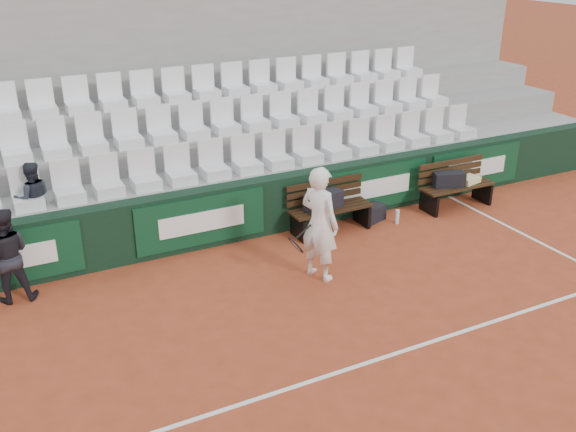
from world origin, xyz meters
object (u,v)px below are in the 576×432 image
object	(u,v)px
ball_kid	(6,256)
spectator_c	(28,170)
sports_bag_ground	(372,213)
sports_bag_right	(449,179)
bench_left	(331,219)
bench_right	(456,196)
tennis_player	(319,224)
water_bottle_far	(397,217)
sports_bag_left	(324,201)
water_bottle_near	(315,234)

from	to	relation	value
ball_kid	spectator_c	xyz separation A→B (m)	(0.54, 0.94, 0.87)
sports_bag_ground	sports_bag_right	bearing A→B (deg)	-5.09
bench_left	bench_right	size ratio (longest dim) A/B	1.00
sports_bag_right	tennis_player	distance (m)	3.73
sports_bag_ground	water_bottle_far	bearing A→B (deg)	-43.20
sports_bag_left	sports_bag_ground	xyz separation A→B (m)	(1.05, 0.04, -0.45)
sports_bag_ground	water_bottle_near	xyz separation A→B (m)	(-1.36, -0.29, -0.02)
bench_right	spectator_c	bearing A→B (deg)	171.41
sports_bag_right	water_bottle_far	size ratio (longest dim) A/B	2.22
sports_bag_left	water_bottle_far	xyz separation A→B (m)	(1.38, -0.28, -0.47)
spectator_c	sports_bag_ground	bearing A→B (deg)	171.03
sports_bag_ground	water_bottle_far	size ratio (longest dim) A/B	1.81
water_bottle_near	sports_bag_right	bearing A→B (deg)	2.78
bench_right	water_bottle_near	bearing A→B (deg)	-178.20
sports_bag_left	sports_bag_right	xyz separation A→B (m)	(2.65, -0.11, -0.01)
sports_bag_right	sports_bag_left	bearing A→B (deg)	177.71
sports_bag_ground	tennis_player	world-z (taller)	tennis_player
ball_kid	water_bottle_near	bearing A→B (deg)	-177.02
sports_bag_right	ball_kid	distance (m)	7.73
bench_left	water_bottle_near	distance (m)	0.52
bench_left	sports_bag_right	size ratio (longest dim) A/B	2.57
sports_bag_ground	spectator_c	size ratio (longest dim) A/B	0.41
sports_bag_right	water_bottle_near	size ratio (longest dim) A/B	2.27
bench_left	bench_right	xyz separation A→B (m)	(2.70, -0.14, 0.00)
spectator_c	sports_bag_right	bearing A→B (deg)	171.99
ball_kid	water_bottle_far	bearing A→B (deg)	-176.40
bench_left	tennis_player	size ratio (longest dim) A/B	0.85
spectator_c	tennis_player	bearing A→B (deg)	148.29
bench_right	sports_bag_right	bearing A→B (deg)	167.23
bench_right	sports_bag_ground	xyz separation A→B (m)	(-1.79, 0.19, -0.08)
tennis_player	ball_kid	bearing A→B (deg)	161.96
bench_left	sports_bag_left	size ratio (longest dim) A/B	2.18
sports_bag_ground	spectator_c	xyz separation A→B (m)	(-5.60, 0.93, 1.43)
sports_bag_left	tennis_player	size ratio (longest dim) A/B	0.39
bench_right	bench_left	bearing A→B (deg)	177.05
water_bottle_far	spectator_c	bearing A→B (deg)	168.17
water_bottle_far	bench_right	bearing A→B (deg)	4.95
water_bottle_near	water_bottle_far	distance (m)	1.70
bench_left	water_bottle_far	xyz separation A→B (m)	(1.24, -0.27, -0.09)
water_bottle_far	tennis_player	xyz separation A→B (m)	(-2.24, -1.08, 0.75)
bench_left	water_bottle_near	world-z (taller)	bench_left
bench_left	spectator_c	world-z (taller)	spectator_c
bench_left	sports_bag_ground	bearing A→B (deg)	2.99
bench_left	spectator_c	distance (m)	4.98
sports_bag_right	water_bottle_far	world-z (taller)	sports_bag_right
water_bottle_near	sports_bag_ground	bearing A→B (deg)	11.85
sports_bag_left	spectator_c	xyz separation A→B (m)	(-4.55, 0.97, 0.98)
water_bottle_far	tennis_player	size ratio (longest dim) A/B	0.15
bench_right	sports_bag_ground	bearing A→B (deg)	174.06
sports_bag_left	water_bottle_far	bearing A→B (deg)	-11.29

